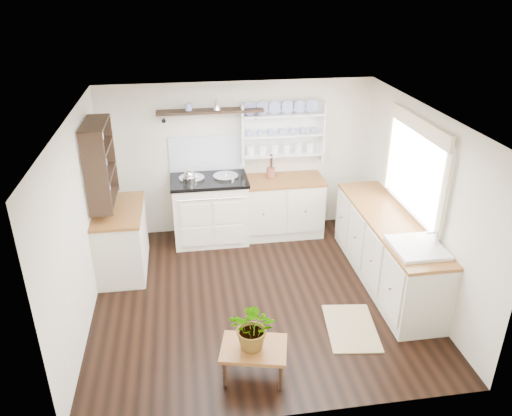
# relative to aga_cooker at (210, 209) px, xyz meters

# --- Properties ---
(floor) EXTENTS (4.00, 3.80, 0.01)m
(floor) POSITION_rel_aga_cooker_xyz_m (0.47, -1.57, -0.50)
(floor) COLOR black
(floor) RESTS_ON ground
(wall_back) EXTENTS (4.00, 0.02, 2.30)m
(wall_back) POSITION_rel_aga_cooker_xyz_m (0.47, 0.33, 0.65)
(wall_back) COLOR beige
(wall_back) RESTS_ON ground
(wall_right) EXTENTS (0.02, 3.80, 2.30)m
(wall_right) POSITION_rel_aga_cooker_xyz_m (2.47, -1.57, 0.65)
(wall_right) COLOR beige
(wall_right) RESTS_ON ground
(wall_left) EXTENTS (0.02, 3.80, 2.30)m
(wall_left) POSITION_rel_aga_cooker_xyz_m (-1.53, -1.57, 0.65)
(wall_left) COLOR beige
(wall_left) RESTS_ON ground
(ceiling) EXTENTS (4.00, 3.80, 0.01)m
(ceiling) POSITION_rel_aga_cooker_xyz_m (0.47, -1.57, 1.80)
(ceiling) COLOR white
(ceiling) RESTS_ON wall_back
(window) EXTENTS (0.08, 1.55, 1.22)m
(window) POSITION_rel_aga_cooker_xyz_m (2.42, -1.42, 1.06)
(window) COLOR white
(window) RESTS_ON wall_right
(aga_cooker) EXTENTS (1.11, 0.77, 1.02)m
(aga_cooker) POSITION_rel_aga_cooker_xyz_m (0.00, 0.00, 0.00)
(aga_cooker) COLOR white
(aga_cooker) RESTS_ON floor
(back_cabinets) EXTENTS (1.27, 0.63, 0.90)m
(back_cabinets) POSITION_rel_aga_cooker_xyz_m (1.07, 0.03, -0.04)
(back_cabinets) COLOR #EFE7CE
(back_cabinets) RESTS_ON floor
(right_cabinets) EXTENTS (0.62, 2.43, 0.90)m
(right_cabinets) POSITION_rel_aga_cooker_xyz_m (2.17, -1.47, -0.04)
(right_cabinets) COLOR #EFE7CE
(right_cabinets) RESTS_ON floor
(belfast_sink) EXTENTS (0.55, 0.60, 0.45)m
(belfast_sink) POSITION_rel_aga_cooker_xyz_m (2.17, -2.22, 0.30)
(belfast_sink) COLOR white
(belfast_sink) RESTS_ON right_cabinets
(left_cabinets) EXTENTS (0.62, 1.13, 0.90)m
(left_cabinets) POSITION_rel_aga_cooker_xyz_m (-1.23, -0.67, -0.04)
(left_cabinets) COLOR #EFE7CE
(left_cabinets) RESTS_ON floor
(plate_rack) EXTENTS (1.20, 0.22, 0.90)m
(plate_rack) POSITION_rel_aga_cooker_xyz_m (1.12, 0.29, 1.05)
(plate_rack) COLOR white
(plate_rack) RESTS_ON wall_back
(high_shelf) EXTENTS (1.50, 0.29, 0.16)m
(high_shelf) POSITION_rel_aga_cooker_xyz_m (0.07, 0.21, 1.41)
(high_shelf) COLOR black
(high_shelf) RESTS_ON wall_back
(left_shelving) EXTENTS (0.28, 0.80, 1.05)m
(left_shelving) POSITION_rel_aga_cooker_xyz_m (-1.37, -0.67, 1.05)
(left_shelving) COLOR black
(left_shelving) RESTS_ON wall_left
(kettle) EXTENTS (0.19, 0.19, 0.23)m
(kettle) POSITION_rel_aga_cooker_xyz_m (-0.28, -0.12, 0.54)
(kettle) COLOR silver
(kettle) RESTS_ON aga_cooker
(utensil_crock) EXTENTS (0.12, 0.12, 0.14)m
(utensil_crock) POSITION_rel_aga_cooker_xyz_m (0.93, 0.11, 0.48)
(utensil_crock) COLOR brown
(utensil_crock) RESTS_ON back_cabinets
(center_table) EXTENTS (0.73, 0.60, 0.35)m
(center_table) POSITION_rel_aga_cooker_xyz_m (0.23, -2.91, -0.20)
(center_table) COLOR brown
(center_table) RESTS_ON floor
(potted_plant) EXTENTS (0.56, 0.52, 0.50)m
(potted_plant) POSITION_rel_aga_cooker_xyz_m (0.23, -2.91, 0.10)
(potted_plant) COLOR #3F7233
(potted_plant) RESTS_ON center_table
(floor_rug) EXTENTS (0.65, 0.91, 0.02)m
(floor_rug) POSITION_rel_aga_cooker_xyz_m (1.43, -2.37, -0.50)
(floor_rug) COLOR #988158
(floor_rug) RESTS_ON floor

